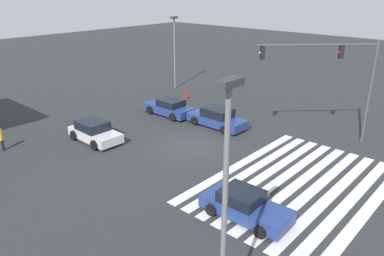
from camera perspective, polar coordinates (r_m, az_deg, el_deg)
The scene contains 11 objects.
ground_plane at distance 25.82m, azimuth -0.00°, elevation -2.78°, with size 130.34×130.34×0.00m, color #2B2D30.
crosswalk_markings at distance 21.90m, azimuth 15.71°, elevation -8.25°, with size 12.34×8.20×0.01m.
traffic_signal_mast at distance 26.50m, azimuth 21.45°, elevation 8.08°, with size 5.70×5.70×7.09m.
car_0 at distance 27.33m, azimuth -14.63°, elevation -0.55°, with size 2.17×4.19×1.45m.
car_1 at distance 29.22m, azimuth 3.84°, elevation 1.54°, with size 2.18×4.84×1.52m.
car_2 at distance 31.87m, azimuth -3.43°, elevation 3.14°, with size 2.14×4.43×1.40m.
car_3 at distance 18.32m, azimuth 8.04°, elevation -11.61°, with size 2.21×4.38×1.32m.
pedestrian at distance 27.89m, azimuth -27.08°, elevation -1.40°, with size 0.41×0.41×1.59m.
street_light_pole_a at distance 10.44m, azimuth 5.05°, elevation -10.66°, with size 0.80×0.36×8.29m.
street_light_pole_b at distance 39.60m, azimuth -2.69°, elevation 12.39°, with size 0.80×0.36×7.42m.
fire_hydrant at distance 36.34m, azimuth -0.90°, elevation 5.06°, with size 0.22×0.22×0.86m.
Camera 1 is at (-17.57, -15.79, 10.42)m, focal length 35.00 mm.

